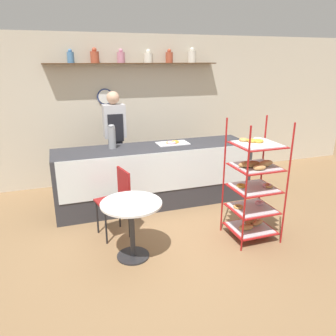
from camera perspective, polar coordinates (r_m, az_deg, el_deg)
name	(u,v)px	position (r m, az deg, el deg)	size (l,w,h in m)	color
ground_plane	(176,232)	(4.58, 1.48, -11.10)	(14.00, 14.00, 0.00)	olive
back_wall	(134,109)	(6.32, -5.93, 10.23)	(10.00, 0.30, 2.70)	beige
display_counter	(155,175)	(5.27, -2.33, -1.29)	(3.11, 0.75, 0.96)	#333338
pastry_rack	(254,186)	(4.31, 14.72, -3.10)	(0.60, 0.56, 1.57)	#A51919
person_worker	(115,139)	(5.63, -9.19, 5.09)	(0.36, 0.23, 1.77)	#282833
cafe_table	(132,216)	(3.84, -6.34, -8.37)	(0.71, 0.71, 0.71)	#262628
cafe_chair	(118,195)	(4.36, -8.73, -4.74)	(0.45, 0.45, 0.90)	black
coffee_carafe	(112,137)	(5.06, -9.75, 5.40)	(0.11, 0.11, 0.37)	gray
donut_tray_counter	(172,143)	(5.29, 0.78, 4.41)	(0.51, 0.31, 0.05)	silver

